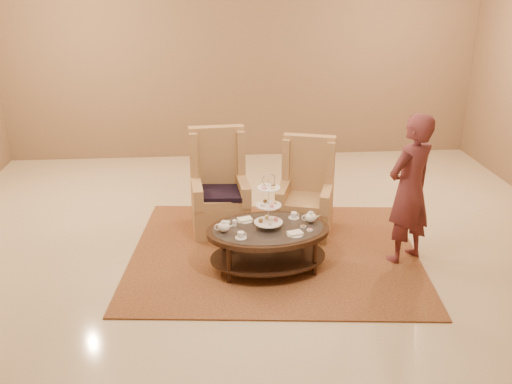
{
  "coord_description": "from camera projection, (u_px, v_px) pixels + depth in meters",
  "views": [
    {
      "loc": [
        -0.54,
        -5.66,
        3.09
      ],
      "look_at": [
        -0.07,
        0.2,
        0.78
      ],
      "focal_mm": 40.0,
      "sensor_mm": 36.0,
      "label": 1
    }
  ],
  "objects": [
    {
      "name": "wall_back",
      "position": [
        242.0,
        55.0,
        9.5
      ],
      "size": [
        8.0,
        0.04,
        3.5
      ],
      "primitive_type": "cube",
      "color": "#88694A",
      "rests_on": "ground"
    },
    {
      "name": "ceiling",
      "position": [
        263.0,
        263.0,
        6.43
      ],
      "size": [
        8.0,
        8.0,
        0.02
      ],
      "primitive_type": "cube",
      "color": "silver",
      "rests_on": "ground"
    },
    {
      "name": "person",
      "position": [
        410.0,
        190.0,
        6.19
      ],
      "size": [
        0.74,
        0.67,
        1.7
      ],
      "rotation": [
        0.0,
        0.0,
        3.69
      ],
      "color": "brown",
      "rests_on": "ground"
    },
    {
      "name": "ground",
      "position": [
        263.0,
        263.0,
        6.43
      ],
      "size": [
        8.0,
        8.0,
        0.0
      ],
      "primitive_type": "plane",
      "color": "beige",
      "rests_on": "ground"
    },
    {
      "name": "rug",
      "position": [
        275.0,
        253.0,
        6.62
      ],
      "size": [
        3.54,
        3.05,
        0.02
      ],
      "rotation": [
        0.0,
        0.0,
        -0.1
      ],
      "color": "olive",
      "rests_on": "ground"
    },
    {
      "name": "armchair_left",
      "position": [
        219.0,
        196.0,
        7.16
      ],
      "size": [
        0.74,
        0.76,
        1.28
      ],
      "rotation": [
        0.0,
        0.0,
        0.08
      ],
      "color": "tan",
      "rests_on": "ground"
    },
    {
      "name": "armchair_right",
      "position": [
        306.0,
        200.0,
        7.1
      ],
      "size": [
        0.81,
        0.82,
        1.19
      ],
      "rotation": [
        0.0,
        0.0,
        -0.29
      ],
      "color": "tan",
      "rests_on": "ground"
    },
    {
      "name": "tea_table",
      "position": [
        268.0,
        235.0,
        6.15
      ],
      "size": [
        1.42,
        1.04,
        1.12
      ],
      "rotation": [
        0.0,
        0.0,
        0.1
      ],
      "color": "black",
      "rests_on": "ground"
    }
  ]
}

